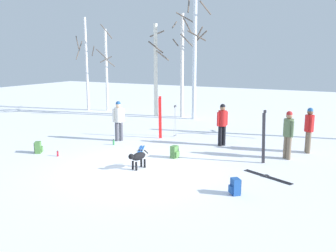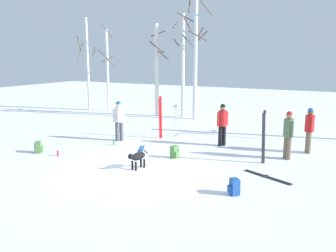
% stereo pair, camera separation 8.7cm
% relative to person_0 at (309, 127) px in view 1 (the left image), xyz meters
% --- Properties ---
extents(ground_plane, '(60.00, 60.00, 0.00)m').
position_rel_person_0_xyz_m(ground_plane, '(-4.59, -4.64, -0.98)').
color(ground_plane, white).
extents(person_0, '(0.34, 0.49, 1.72)m').
position_rel_person_0_xyz_m(person_0, '(0.00, 0.00, 0.00)').
color(person_0, '#72604C').
rests_on(person_0, ground_plane).
extents(person_1, '(0.34, 0.45, 1.72)m').
position_rel_person_0_xyz_m(person_1, '(-3.23, -0.46, 0.00)').
color(person_1, black).
rests_on(person_1, ground_plane).
extents(person_2, '(0.40, 0.40, 1.72)m').
position_rel_person_0_xyz_m(person_2, '(-7.44, -1.66, 0.00)').
color(person_2, '#4C4C56').
rests_on(person_2, ground_plane).
extents(person_3, '(0.40, 0.39, 1.72)m').
position_rel_person_0_xyz_m(person_3, '(-0.56, -1.21, 0.00)').
color(person_3, '#72604C').
rests_on(person_3, ground_plane).
extents(dog, '(0.35, 0.88, 0.57)m').
position_rel_person_0_xyz_m(dog, '(-4.65, -4.62, -0.59)').
color(dog, black).
rests_on(dog, ground_plane).
extents(ski_pair_planted_0, '(0.12, 0.11, 1.87)m').
position_rel_person_0_xyz_m(ski_pair_planted_0, '(-6.09, -0.43, -0.05)').
color(ski_pair_planted_0, red).
rests_on(ski_pair_planted_0, ground_plane).
extents(ski_pair_planted_1, '(0.13, 0.18, 1.83)m').
position_rel_person_0_xyz_m(ski_pair_planted_1, '(-1.20, -2.15, -0.07)').
color(ski_pair_planted_1, black).
rests_on(ski_pair_planted_1, ground_plane).
extents(ski_pair_lying_0, '(1.60, 0.86, 0.05)m').
position_rel_person_0_xyz_m(ski_pair_lying_0, '(-0.74, -3.51, -0.97)').
color(ski_pair_lying_0, black).
rests_on(ski_pair_lying_0, ground_plane).
extents(ski_pair_lying_1, '(0.87, 1.58, 0.05)m').
position_rel_person_0_xyz_m(ski_pair_lying_1, '(-5.72, -2.72, -0.97)').
color(ski_pair_lying_1, blue).
rests_on(ski_pair_lying_1, ground_plane).
extents(ski_poles_0, '(0.07, 0.24, 1.44)m').
position_rel_person_0_xyz_m(ski_poles_0, '(-5.63, 0.12, -0.21)').
color(ski_poles_0, '#B2B2BC').
rests_on(ski_poles_0, ground_plane).
extents(backpack_0, '(0.31, 0.29, 0.44)m').
position_rel_person_0_xyz_m(backpack_0, '(-4.15, -2.94, -0.77)').
color(backpack_0, '#4C7F3F').
rests_on(backpack_0, ground_plane).
extents(backpack_1, '(0.34, 0.33, 0.44)m').
position_rel_person_0_xyz_m(backpack_1, '(-8.98, -4.70, -0.77)').
color(backpack_1, '#4C7F3F').
rests_on(backpack_1, ground_plane).
extents(backpack_2, '(0.35, 0.34, 0.44)m').
position_rel_person_0_xyz_m(backpack_2, '(-1.20, -5.31, -0.77)').
color(backpack_2, '#1E4C99').
rests_on(backpack_2, ground_plane).
extents(water_bottle_0, '(0.07, 0.07, 0.23)m').
position_rel_person_0_xyz_m(water_bottle_0, '(-7.22, -2.37, -0.87)').
color(water_bottle_0, green).
rests_on(water_bottle_0, ground_plane).
extents(water_bottle_1, '(0.07, 0.07, 0.21)m').
position_rel_person_0_xyz_m(water_bottle_1, '(-8.03, -4.70, -0.88)').
color(water_bottle_1, red).
rests_on(water_bottle_1, ground_plane).
extents(birch_tree_0, '(1.44, 1.45, 6.00)m').
position_rel_person_0_xyz_m(birch_tree_0, '(-14.33, 4.65, 2.10)').
color(birch_tree_0, silver).
rests_on(birch_tree_0, ground_plane).
extents(birch_tree_1, '(1.10, 1.10, 5.55)m').
position_rel_person_0_xyz_m(birch_tree_1, '(-13.10, 5.17, 1.76)').
color(birch_tree_1, white).
rests_on(birch_tree_1, ground_plane).
extents(birch_tree_2, '(1.24, 1.24, 5.42)m').
position_rel_person_0_xyz_m(birch_tree_2, '(-9.18, 4.76, 1.82)').
color(birch_tree_2, silver).
rests_on(birch_tree_2, ground_plane).
extents(birch_tree_3, '(1.48, 1.25, 5.95)m').
position_rel_person_0_xyz_m(birch_tree_3, '(-7.60, 5.05, 2.20)').
color(birch_tree_3, silver).
rests_on(birch_tree_3, ground_plane).
extents(birch_tree_4, '(1.23, 1.36, 7.27)m').
position_rel_person_0_xyz_m(birch_tree_4, '(-6.70, 4.77, 2.80)').
color(birch_tree_4, silver).
rests_on(birch_tree_4, ground_plane).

